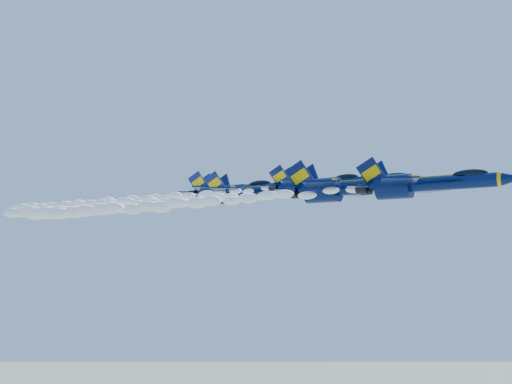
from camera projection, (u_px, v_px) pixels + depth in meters
The scene contains 10 objects.
jet_lead at pixel (426, 184), 65.73m from camera, with size 16.96×13.91×6.30m.
smoke_trail_jet_lead at pixel (183, 204), 81.51m from camera, with size 47.77×2.03×1.82m, color white.
jet_second at pixel (353, 187), 74.95m from camera, with size 19.48×15.98×7.24m.
smoke_trail_jet_second at pixel (142, 205), 91.27m from camera, with size 47.77×2.33×2.09m, color white.
jet_third at pixel (317, 184), 85.74m from camera, with size 16.09×13.20×5.98m.
smoke_trail_jet_third at pixel (141, 200), 101.33m from camera, with size 47.77×1.92×1.73m, color white.
jet_fourth at pixel (253, 192), 96.22m from camera, with size 19.02×15.60×7.07m.
smoke_trail_jet_fourth at pixel (97, 206), 112.44m from camera, with size 47.77×2.27×2.04m, color white.
jet_fifth at pixel (233, 190), 106.63m from camera, with size 19.70×16.16×7.32m.
smoke_trail_jet_fifth at pixel (92, 203), 123.00m from camera, with size 47.77×2.35×2.12m, color white.
Camera 1 is at (38.88, -73.35, 142.60)m, focal length 45.00 mm.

